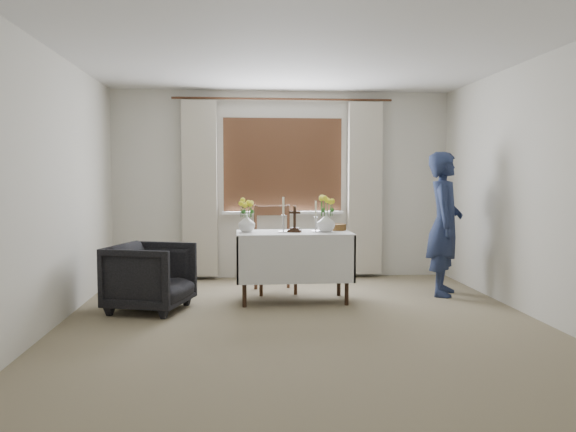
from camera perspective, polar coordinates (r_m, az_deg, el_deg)
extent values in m
plane|color=gray|center=(5.24, 1.55, -11.04)|extent=(5.00, 5.00, 0.00)
cube|color=white|center=(6.14, 0.59, -5.17)|extent=(1.24, 0.64, 0.76)
imported|color=black|center=(5.90, -13.81, -6.02)|extent=(0.94, 0.93, 0.69)
imported|color=navy|center=(6.68, 15.62, -0.77)|extent=(0.60, 0.71, 1.64)
cube|color=silver|center=(7.54, -0.50, -4.07)|extent=(1.10, 0.10, 0.60)
imported|color=silver|center=(6.10, -4.22, -0.73)|extent=(0.20, 0.20, 0.19)
imported|color=silver|center=(6.11, 3.87, -0.65)|extent=(0.23, 0.23, 0.21)
cylinder|color=brown|center=(6.30, 5.07, -1.13)|extent=(0.21, 0.21, 0.07)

